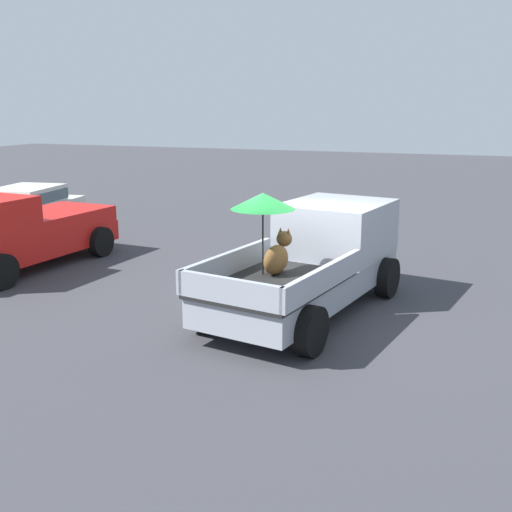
% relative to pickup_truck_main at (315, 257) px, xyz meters
% --- Properties ---
extents(ground_plane, '(80.00, 80.00, 0.00)m').
position_rel_pickup_truck_main_xyz_m(ground_plane, '(-0.46, 0.07, -0.96)').
color(ground_plane, '#38383D').
extents(pickup_truck_main, '(5.30, 2.96, 2.32)m').
position_rel_pickup_truck_main_xyz_m(pickup_truck_main, '(0.00, 0.00, 0.00)').
color(pickup_truck_main, black).
rests_on(pickup_truck_main, ground).
extents(pickup_truck_red, '(4.93, 2.46, 1.80)m').
position_rel_pickup_truck_main_xyz_m(pickup_truck_red, '(0.20, 7.26, -0.09)').
color(pickup_truck_red, black).
rests_on(pickup_truck_red, ground).
extents(parked_sedan_far, '(4.51, 2.46, 1.33)m').
position_rel_pickup_truck_main_xyz_m(parked_sedan_far, '(4.01, 10.29, -0.22)').
color(parked_sedan_far, black).
rests_on(parked_sedan_far, ground).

